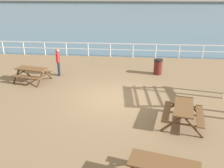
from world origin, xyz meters
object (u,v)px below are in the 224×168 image
at_px(picnic_table_near_right, 32,72).
at_px(litter_bin, 158,67).
at_px(picnic_table_mid_centre, 183,110).
at_px(visitor, 58,60).

xyz_separation_m(picnic_table_near_right, litter_bin, (7.27, 1.94, -0.10)).
distance_m(picnic_table_mid_centre, visitor, 8.26).
relative_size(picnic_table_mid_centre, litter_bin, 2.18).
bearing_deg(picnic_table_mid_centre, visitor, 63.68).
bearing_deg(picnic_table_mid_centre, picnic_table_near_right, 74.60).
relative_size(picnic_table_near_right, litter_bin, 2.19).
bearing_deg(litter_bin, visitor, -172.48).
height_order(picnic_table_near_right, litter_bin, litter_bin).
distance_m(picnic_table_near_right, litter_bin, 7.52).
bearing_deg(picnic_table_mid_centre, litter_bin, 16.03).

